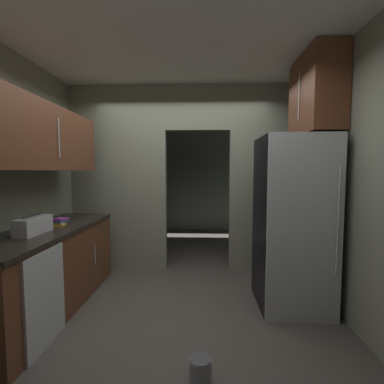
# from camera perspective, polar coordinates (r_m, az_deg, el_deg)

# --- Properties ---
(ground) EXTENTS (20.00, 20.00, 0.00)m
(ground) POSITION_cam_1_polar(r_m,az_deg,el_deg) (3.13, -3.71, -24.00)
(ground) COLOR #47423D
(kitchen_overhead_slab) EXTENTS (3.79, 6.75, 0.06)m
(kitchen_overhead_slab) POSITION_cam_1_polar(r_m,az_deg,el_deg) (3.42, -3.16, 26.65)
(kitchen_overhead_slab) COLOR silver
(kitchen_partition) EXTENTS (3.39, 0.12, 2.75)m
(kitchen_partition) POSITION_cam_1_polar(r_m,az_deg,el_deg) (4.13, -2.64, 4.09)
(kitchen_partition) COLOR gray
(kitchen_partition) RESTS_ON ground
(adjoining_room_shell) EXTENTS (3.39, 2.89, 2.75)m
(adjoining_room_shell) POSITION_cam_1_polar(r_m,az_deg,el_deg) (6.07, -0.51, 3.32)
(adjoining_room_shell) COLOR gray
(adjoining_room_shell) RESTS_ON ground
(refrigerator) EXTENTS (0.72, 0.78, 1.85)m
(refrigerator) POSITION_cam_1_polar(r_m,az_deg,el_deg) (3.18, 20.19, -6.06)
(refrigerator) COLOR black
(refrigerator) RESTS_ON ground
(lower_cabinet_run) EXTENTS (0.68, 2.10, 0.88)m
(lower_cabinet_run) POSITION_cam_1_polar(r_m,az_deg,el_deg) (3.38, -28.04, -14.13)
(lower_cabinet_run) COLOR brown
(lower_cabinet_run) RESTS_ON ground
(dishwasher) EXTENTS (0.02, 0.56, 0.82)m
(dishwasher) POSITION_cam_1_polar(r_m,az_deg,el_deg) (2.76, -28.25, -19.07)
(dishwasher) COLOR #B7BABC
(dishwasher) RESTS_ON ground
(upper_cabinet_counterside) EXTENTS (0.36, 1.89, 0.67)m
(upper_cabinet_counterside) POSITION_cam_1_polar(r_m,az_deg,el_deg) (3.23, -28.92, 9.88)
(upper_cabinet_counterside) COLOR brown
(upper_cabinet_fridgeside) EXTENTS (0.36, 0.79, 0.85)m
(upper_cabinet_fridgeside) POSITION_cam_1_polar(r_m,az_deg,el_deg) (3.41, 24.48, 17.92)
(upper_cabinet_fridgeside) COLOR brown
(boombox) EXTENTS (0.16, 0.42, 0.19)m
(boombox) POSITION_cam_1_polar(r_m,az_deg,el_deg) (3.04, -30.26, -6.08)
(boombox) COLOR #B2B2B7
(boombox) RESTS_ON lower_cabinet_run
(book_stack) EXTENTS (0.14, 0.17, 0.08)m
(book_stack) POSITION_cam_1_polar(r_m,az_deg,el_deg) (3.38, -25.85, -5.59)
(book_stack) COLOR gold
(book_stack) RESTS_ON lower_cabinet_run
(paint_can) EXTENTS (0.16, 0.16, 0.17)m
(paint_can) POSITION_cam_1_polar(r_m,az_deg,el_deg) (2.30, 1.76, -33.17)
(paint_can) COLOR #99999E
(paint_can) RESTS_ON ground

